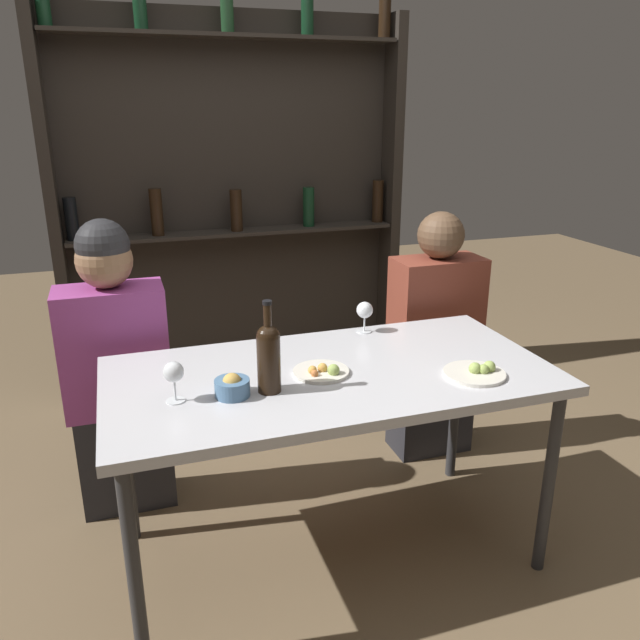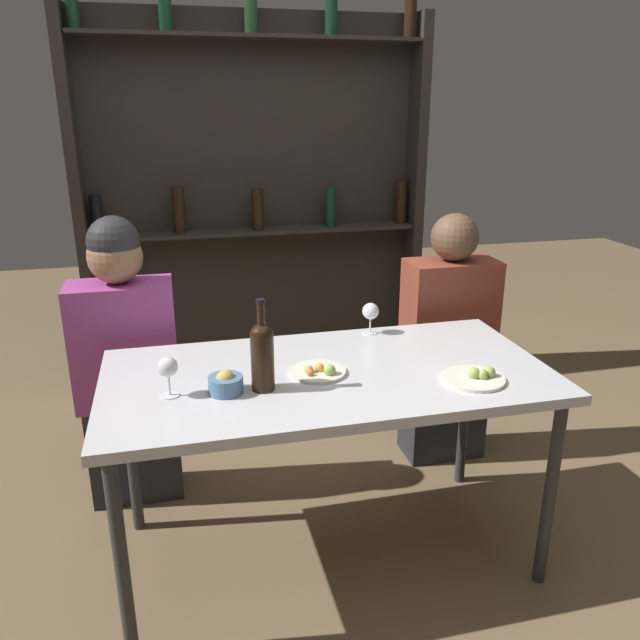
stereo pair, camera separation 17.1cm
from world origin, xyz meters
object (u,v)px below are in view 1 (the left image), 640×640
(wine_glass_1, at_px, (365,311))
(food_plate_1, at_px, (476,372))
(seated_person_left, at_px, (117,373))
(seated_person_right, at_px, (434,343))
(food_plate_0, at_px, (322,371))
(wine_bottle, at_px, (269,354))
(wine_glass_0, at_px, (174,373))
(snack_bowl, at_px, (232,386))

(wine_glass_1, height_order, food_plate_1, wine_glass_1)
(seated_person_left, height_order, seated_person_right, seated_person_left)
(food_plate_0, bearing_deg, wine_glass_1, 49.33)
(wine_bottle, distance_m, wine_glass_0, 0.30)
(wine_glass_0, xyz_separation_m, food_plate_0, (0.50, 0.05, -0.08))
(food_plate_0, xyz_separation_m, food_plate_1, (0.50, -0.17, 0.00))
(wine_glass_0, relative_size, snack_bowl, 1.18)
(wine_glass_0, height_order, food_plate_1, wine_glass_0)
(wine_glass_1, relative_size, seated_person_left, 0.10)
(food_plate_0, distance_m, seated_person_right, 1.00)
(wine_glass_0, height_order, seated_person_right, seated_person_right)
(wine_glass_0, relative_size, seated_person_right, 0.11)
(wine_glass_1, xyz_separation_m, seated_person_right, (0.47, 0.26, -0.29))
(wine_glass_0, bearing_deg, seated_person_right, 27.43)
(wine_bottle, xyz_separation_m, seated_person_right, (0.98, 0.68, -0.33))
(food_plate_1, xyz_separation_m, snack_bowl, (-0.83, 0.10, 0.02))
(wine_bottle, relative_size, wine_glass_1, 2.41)
(food_plate_0, distance_m, food_plate_1, 0.53)
(wine_glass_0, xyz_separation_m, seated_person_right, (1.27, 0.66, -0.30))
(wine_glass_1, xyz_separation_m, food_plate_0, (-0.30, -0.35, -0.08))
(wine_glass_1, distance_m, seated_person_left, 1.04)
(food_plate_1, height_order, seated_person_right, seated_person_right)
(wine_bottle, relative_size, snack_bowl, 2.73)
(wine_glass_1, relative_size, food_plate_1, 0.60)
(wine_bottle, relative_size, seated_person_left, 0.25)
(snack_bowl, bearing_deg, food_plate_1, -7.07)
(seated_person_left, relative_size, seated_person_right, 1.04)
(food_plate_0, height_order, seated_person_right, seated_person_right)
(food_plate_0, relative_size, seated_person_right, 0.16)
(food_plate_1, distance_m, snack_bowl, 0.83)
(food_plate_0, bearing_deg, snack_bowl, -167.54)
(food_plate_1, distance_m, seated_person_right, 0.85)
(seated_person_left, bearing_deg, wine_glass_0, -74.89)
(wine_glass_0, bearing_deg, seated_person_left, 105.11)
(food_plate_0, bearing_deg, seated_person_right, 38.21)
(food_plate_0, relative_size, snack_bowl, 1.74)
(wine_bottle, bearing_deg, food_plate_0, 20.01)
(wine_glass_0, distance_m, wine_glass_1, 0.90)
(food_plate_0, distance_m, snack_bowl, 0.33)
(food_plate_1, bearing_deg, snack_bowl, 172.93)
(wine_bottle, distance_m, wine_glass_1, 0.66)
(food_plate_1, height_order, snack_bowl, snack_bowl)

